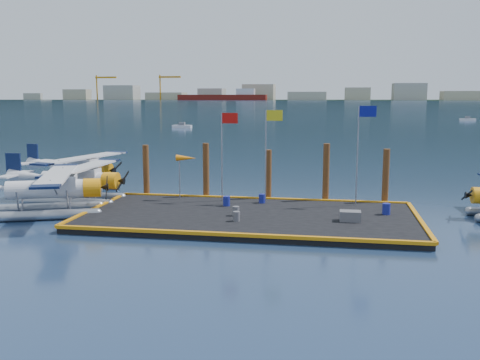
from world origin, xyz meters
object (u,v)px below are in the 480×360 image
object	(u,v)px
crate	(350,216)
piling_4	(386,178)
flagpole_yellow	(269,142)
piling_3	(326,175)
seaplane_c	(80,170)
piling_0	(146,172)
flagpole_blue	(361,140)
piling_2	(268,177)
seaplane_a	(51,192)
windsock	(186,159)
piling_1	(206,172)
drum_1	(236,216)
drum_0	(226,201)
drum_4	(386,209)
drum_5	(262,198)
seaplane_b	(78,182)
flagpole_red	(225,143)
drum_3	(236,211)

from	to	relation	value
crate	piling_4	world-z (taller)	piling_4
flagpole_yellow	piling_3	distance (m)	4.75
seaplane_c	piling_0	xyz separation A→B (m)	(6.83, -3.21, 0.47)
seaplane_c	flagpole_yellow	size ratio (longest dim) A/B	1.60
flagpole_blue	piling_2	xyz separation A→B (m)	(-6.20, 1.60, -2.79)
seaplane_a	piling_3	bearing A→B (deg)	89.65
windsock	piling_4	distance (m)	13.68
piling_1	drum_1	bearing A→B (deg)	-64.34
drum_0	drum_4	xyz separation A→B (m)	(10.07, -0.85, 0.02)
drum_4	windsock	bearing A→B (deg)	169.24
drum_5	crate	size ratio (longest dim) A/B	0.51
piling_2	piling_4	distance (m)	8.00
piling_1	seaplane_b	bearing A→B (deg)	-165.21
crate	windsock	distance (m)	12.24
drum_0	flagpole_yellow	xyz separation A→B (m)	(2.56, 1.66, 3.79)
drum_1	flagpole_yellow	size ratio (longest dim) A/B	0.09
drum_4	flagpole_red	distance (m)	11.41
piling_0	piling_3	world-z (taller)	piling_3
seaplane_a	piling_2	size ratio (longest dim) A/B	2.60
flagpole_red	piling_1	world-z (taller)	flagpole_red
seaplane_c	piling_3	world-z (taller)	piling_3
drum_5	piling_3	size ratio (longest dim) A/B	0.14
seaplane_a	crate	world-z (taller)	seaplane_a
drum_4	drum_5	xyz separation A→B (m)	(-7.91, 2.20, -0.04)
drum_3	drum_4	world-z (taller)	drum_4
drum_0	drum_1	size ratio (longest dim) A/B	1.13
seaplane_b	drum_0	size ratio (longest dim) A/B	15.33
drum_0	drum_5	world-z (taller)	drum_0
drum_3	flagpole_red	bearing A→B (deg)	109.46
seaplane_a	drum_5	xyz separation A→B (m)	(12.82, 4.42, -0.85)
flagpole_blue	piling_0	distance (m)	15.51
piling_0	seaplane_a	bearing A→B (deg)	-122.36
drum_0	piling_3	xyz separation A→B (m)	(6.36, 3.26, 1.43)
drum_0	piling_1	size ratio (longest dim) A/B	0.15
seaplane_c	drum_0	bearing A→B (deg)	78.77
windsock	piling_2	bearing A→B (deg)	16.15
piling_1	drum_5	bearing A→B (deg)	-23.96
piling_4	seaplane_a	bearing A→B (deg)	-163.23
crate	flagpole_yellow	size ratio (longest dim) A/B	0.19
seaplane_b	piling_3	world-z (taller)	piling_3
drum_1	drum_4	distance (m)	9.26
flagpole_red	flagpole_yellow	xyz separation A→B (m)	(3.00, 0.00, 0.12)
drum_1	piling_1	xyz separation A→B (m)	(-3.55, 7.39, 1.42)
flagpole_blue	windsock	bearing A→B (deg)	180.00
seaplane_a	piling_4	size ratio (longest dim) A/B	2.47
drum_0	seaplane_a	bearing A→B (deg)	-163.93
drum_1	drum_5	xyz separation A→B (m)	(0.76, 5.47, 0.02)
drum_0	windsock	bearing A→B (deg)	152.32
piling_3	windsock	bearing A→B (deg)	-170.47
flagpole_red	piling_1	size ratio (longest dim) A/B	1.43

